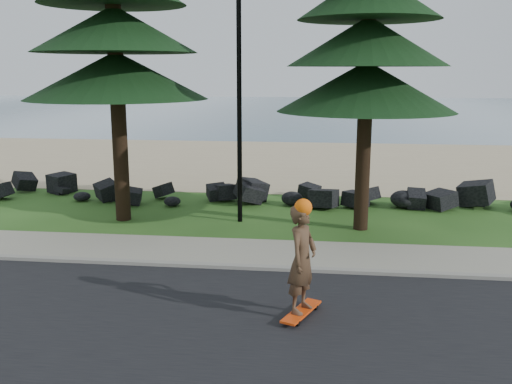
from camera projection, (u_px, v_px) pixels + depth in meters
ground at (221, 256)px, 13.79m from camera, size 160.00×160.00×0.00m
road at (173, 341)px, 9.42m from camera, size 160.00×7.00×0.02m
kerb at (214, 266)px, 12.91m from camera, size 160.00×0.20×0.10m
sidewalk at (222, 251)px, 13.98m from camera, size 160.00×2.00×0.08m
beach_sand at (273, 161)px, 27.86m from camera, size 160.00×15.00×0.01m
ocean at (302, 110)px, 63.29m from camera, size 160.00×58.00×0.01m
seawall_boulders at (250, 203)px, 19.22m from camera, size 60.00×2.40×1.10m
lamp_post at (239, 79)px, 16.02m from camera, size 0.25×0.14×8.14m
skateboarder at (302, 259)px, 10.13m from camera, size 0.72×1.20×2.19m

